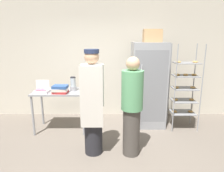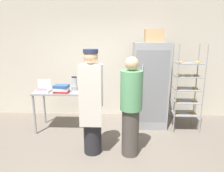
% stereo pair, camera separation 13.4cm
% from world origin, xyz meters
% --- Properties ---
extents(ground_plane, '(14.00, 14.00, 0.00)m').
position_xyz_m(ground_plane, '(0.00, 0.00, 0.00)').
color(ground_plane, '#6B6056').
extents(back_wall, '(6.40, 0.12, 2.86)m').
position_xyz_m(back_wall, '(0.00, 2.25, 1.43)').
color(back_wall, beige).
rests_on(back_wall, ground_plane).
extents(refrigerator, '(0.74, 0.73, 1.86)m').
position_xyz_m(refrigerator, '(0.86, 1.61, 0.93)').
color(refrigerator, gray).
rests_on(refrigerator, ground_plane).
extents(baking_rack, '(0.57, 0.44, 1.84)m').
position_xyz_m(baking_rack, '(1.62, 1.40, 0.91)').
color(baking_rack, '#93969B').
rests_on(baking_rack, ground_plane).
extents(prep_counter, '(1.10, 0.63, 0.87)m').
position_xyz_m(prep_counter, '(-1.03, 1.30, 0.76)').
color(prep_counter, gray).
rests_on(prep_counter, ground_plane).
extents(donut_box, '(0.27, 0.20, 0.25)m').
position_xyz_m(donut_box, '(-1.37, 1.15, 0.92)').
color(donut_box, white).
rests_on(donut_box, prep_counter).
extents(blender_pitcher, '(0.14, 0.14, 0.29)m').
position_xyz_m(blender_pitcher, '(-0.76, 1.33, 1.00)').
color(blender_pitcher, '#99999E').
rests_on(blender_pitcher, prep_counter).
extents(binder_stack, '(0.30, 0.24, 0.16)m').
position_xyz_m(binder_stack, '(-0.98, 1.12, 0.95)').
color(binder_stack, '#B72D2D').
rests_on(binder_stack, prep_counter).
extents(cardboard_storage_box, '(0.38, 0.27, 0.27)m').
position_xyz_m(cardboard_storage_box, '(0.91, 1.55, 1.99)').
color(cardboard_storage_box, tan).
rests_on(cardboard_storage_box, refrigerator).
extents(person_baker, '(0.38, 0.39, 1.78)m').
position_xyz_m(person_baker, '(-0.26, 0.38, 0.93)').
color(person_baker, '#232328').
rests_on(person_baker, ground_plane).
extents(person_customer, '(0.35, 0.35, 1.67)m').
position_xyz_m(person_customer, '(0.39, 0.35, 0.85)').
color(person_customer, '#47423D').
rests_on(person_customer, ground_plane).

